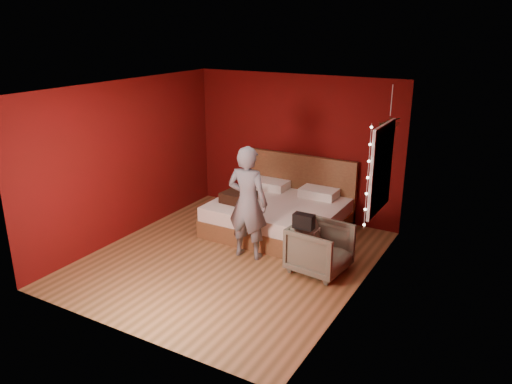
# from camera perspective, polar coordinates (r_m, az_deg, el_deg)

# --- Properties ---
(floor) EXTENTS (4.50, 4.50, 0.00)m
(floor) POSITION_cam_1_polar(r_m,az_deg,el_deg) (7.76, -2.92, -7.59)
(floor) COLOR #97643C
(floor) RESTS_ON ground
(room_walls) EXTENTS (4.04, 4.54, 2.62)m
(room_walls) POSITION_cam_1_polar(r_m,az_deg,el_deg) (7.17, -3.15, 4.52)
(room_walls) COLOR #560909
(room_walls) RESTS_ON ground
(window) EXTENTS (0.05, 0.97, 1.27)m
(window) POSITION_cam_1_polar(r_m,az_deg,el_deg) (7.24, 14.10, 2.64)
(window) COLOR white
(window) RESTS_ON room_walls
(fairy_lights) EXTENTS (0.04, 0.04, 1.45)m
(fairy_lights) POSITION_cam_1_polar(r_m,az_deg,el_deg) (6.76, 12.64, 1.61)
(fairy_lights) COLOR silver
(fairy_lights) RESTS_ON room_walls
(bed) EXTENTS (2.14, 1.82, 1.18)m
(bed) POSITION_cam_1_polar(r_m,az_deg,el_deg) (8.67, 2.85, -2.44)
(bed) COLOR brown
(bed) RESTS_ON ground
(person) EXTENTS (0.67, 0.47, 1.75)m
(person) POSITION_cam_1_polar(r_m,az_deg,el_deg) (7.49, -0.96, -1.24)
(person) COLOR slate
(person) RESTS_ON ground
(armchair) EXTENTS (0.86, 0.84, 0.72)m
(armchair) POSITION_cam_1_polar(r_m,az_deg,el_deg) (7.28, 7.32, -6.43)
(armchair) COLOR #615F4D
(armchair) RESTS_ON ground
(handbag) EXTENTS (0.29, 0.15, 0.21)m
(handbag) POSITION_cam_1_polar(r_m,az_deg,el_deg) (6.99, 5.48, -3.34)
(handbag) COLOR black
(handbag) RESTS_ON armchair
(throw_pillow) EXTENTS (0.51, 0.51, 0.17)m
(throw_pillow) POSITION_cam_1_polar(r_m,az_deg,el_deg) (8.52, -2.03, -0.55)
(throw_pillow) COLOR black
(throw_pillow) RESTS_ON bed
(hanging_plant) EXTENTS (0.41, 0.39, 0.82)m
(hanging_plant) POSITION_cam_1_polar(r_m,az_deg,el_deg) (7.69, 14.97, 7.06)
(hanging_plant) COLOR silver
(hanging_plant) RESTS_ON room_walls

